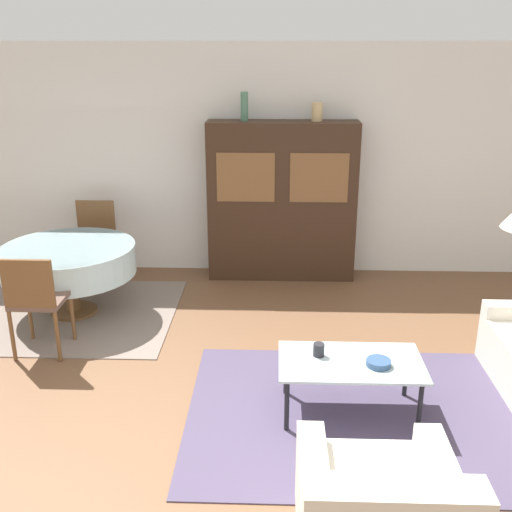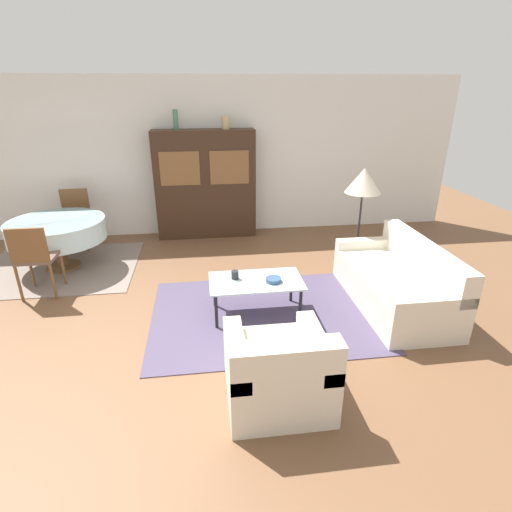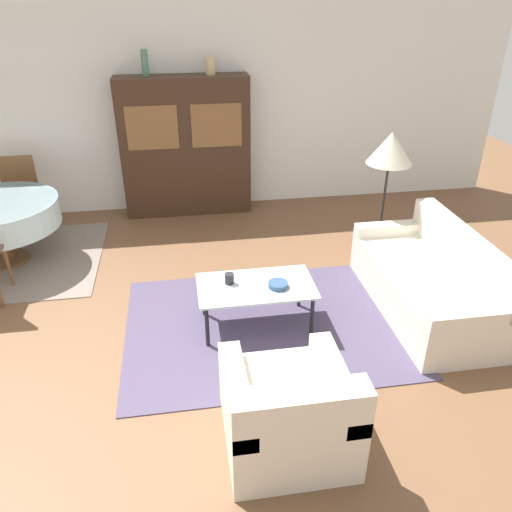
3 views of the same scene
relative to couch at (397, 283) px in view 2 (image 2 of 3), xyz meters
The scene contains 16 objects.
ground_plane 2.74m from the couch, 168.81° to the right, with size 14.00×14.00×0.00m, color brown.
wall_back 4.23m from the couch, 130.81° to the left, with size 10.00×0.06×2.70m.
area_rug 1.68m from the couch, behind, with size 2.62×1.95×0.01m.
dining_rug 4.78m from the couch, 159.65° to the left, with size 2.23×1.86×0.01m.
couch is the anchor object (origin of this frame).
armchair 2.25m from the couch, 140.80° to the right, with size 0.85×0.92×0.77m.
coffee_table 1.75m from the couch, behind, with size 1.07×0.61×0.44m.
display_cabinet 3.69m from the couch, 128.14° to the left, with size 1.72×0.39×1.85m.
dining_table 4.74m from the couch, 158.97° to the left, with size 1.35×1.35×0.73m.
dining_chair_near 4.50m from the couch, 169.63° to the left, with size 0.44×0.44×0.95m.
dining_chair_far 5.12m from the couch, 149.63° to the left, with size 0.44×0.44×0.95m.
floor_lamp 1.55m from the couch, 92.69° to the left, with size 0.51×0.51×1.47m.
cup 1.99m from the couch, behind, with size 0.08×0.08×0.10m.
bowl 1.56m from the couch, behind, with size 0.18×0.18×0.05m.
vase_tall 4.28m from the couch, 133.08° to the left, with size 0.08×0.08×0.32m.
vase_short 3.80m from the couch, 123.13° to the left, with size 0.12×0.12×0.21m.
Camera 2 is at (0.39, -3.56, 2.48)m, focal length 28.00 mm.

